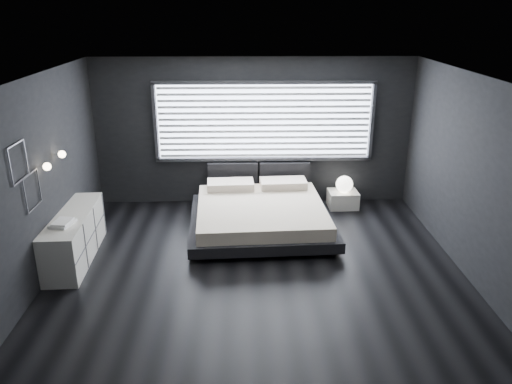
{
  "coord_description": "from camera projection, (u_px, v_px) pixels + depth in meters",
  "views": [
    {
      "loc": [
        -0.18,
        -6.51,
        3.68
      ],
      "look_at": [
        0.0,
        0.85,
        0.9
      ],
      "focal_mm": 35.0,
      "sensor_mm": 36.0,
      "label": 1
    }
  ],
  "objects": [
    {
      "name": "nightstand",
      "position": [
        343.0,
        199.0,
        9.6
      ],
      "size": [
        0.57,
        0.48,
        0.32
      ],
      "primitive_type": "cube",
      "rotation": [
        0.0,
        0.0,
        0.04
      ],
      "color": "white",
      "rests_on": "ground"
    },
    {
      "name": "room",
      "position": [
        258.0,
        180.0,
        6.9
      ],
      "size": [
        6.04,
        6.0,
        2.8
      ],
      "color": "black",
      "rests_on": "ground"
    },
    {
      "name": "sconce_near",
      "position": [
        47.0,
        167.0,
        6.81
      ],
      "size": [
        0.18,
        0.11,
        0.11
      ],
      "color": "silver",
      "rests_on": "ground"
    },
    {
      "name": "wall_art_upper",
      "position": [
        18.0,
        162.0,
        6.16
      ],
      "size": [
        0.01,
        0.48,
        0.48
      ],
      "color": "#47474C",
      "rests_on": "ground"
    },
    {
      "name": "bed",
      "position": [
        261.0,
        214.0,
        8.6
      ],
      "size": [
        2.52,
        2.41,
        0.62
      ],
      "color": "black",
      "rests_on": "ground"
    },
    {
      "name": "headboard",
      "position": [
        259.0,
        175.0,
        9.67
      ],
      "size": [
        1.96,
        0.16,
        0.52
      ],
      "color": "black",
      "rests_on": "ground"
    },
    {
      "name": "dresser",
      "position": [
        75.0,
        236.0,
        7.59
      ],
      "size": [
        0.6,
        1.85,
        0.73
      ],
      "color": "white",
      "rests_on": "ground"
    },
    {
      "name": "window",
      "position": [
        264.0,
        122.0,
        9.35
      ],
      "size": [
        4.14,
        0.09,
        1.52
      ],
      "color": "white",
      "rests_on": "ground"
    },
    {
      "name": "book_stack",
      "position": [
        63.0,
        223.0,
        7.09
      ],
      "size": [
        0.33,
        0.39,
        0.07
      ],
      "color": "white",
      "rests_on": "dresser"
    },
    {
      "name": "wall_art_lower",
      "position": [
        32.0,
        191.0,
        6.56
      ],
      "size": [
        0.01,
        0.48,
        0.48
      ],
      "color": "#47474C",
      "rests_on": "ground"
    },
    {
      "name": "sconce_far",
      "position": [
        62.0,
        154.0,
        7.37
      ],
      "size": [
        0.18,
        0.11,
        0.11
      ],
      "color": "silver",
      "rests_on": "ground"
    },
    {
      "name": "orb_lamp",
      "position": [
        344.0,
        184.0,
        9.45
      ],
      "size": [
        0.32,
        0.32,
        0.32
      ],
      "primitive_type": "sphere",
      "color": "white",
      "rests_on": "nightstand"
    }
  ]
}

